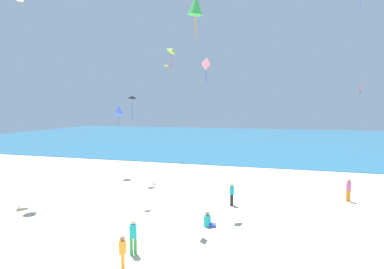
{
  "coord_description": "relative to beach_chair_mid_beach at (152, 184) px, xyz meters",
  "views": [
    {
      "loc": [
        4.17,
        -6.88,
        6.31
      ],
      "look_at": [
        0.0,
        8.79,
        4.82
      ],
      "focal_mm": 26.25,
      "sensor_mm": 36.0,
      "label": 1
    }
  ],
  "objects": [
    {
      "name": "person_7",
      "position": [
        3.5,
        -11.1,
        0.54
      ],
      "size": [
        0.37,
        0.37,
        1.39
      ],
      "rotation": [
        0.0,
        0.0,
        0.43
      ],
      "color": "orange",
      "rests_on": "ground_plane"
    },
    {
      "name": "kite_black",
      "position": [
        0.08,
        -3.28,
        6.79
      ],
      "size": [
        0.59,
        0.6,
        1.61
      ],
      "rotation": [
        0.0,
        0.0,
        4.04
      ],
      "color": "black"
    },
    {
      "name": "person_2",
      "position": [
        3.34,
        -9.89,
        0.64
      ],
      "size": [
        0.43,
        0.43,
        1.56
      ],
      "rotation": [
        0.0,
        0.0,
        2.2
      ],
      "color": "green",
      "rests_on": "ground_plane"
    },
    {
      "name": "kite_green",
      "position": [
        6.41,
        -10.99,
        9.52
      ],
      "size": [
        0.78,
        0.78,
        1.39
      ],
      "rotation": [
        0.0,
        0.0,
        0.82
      ],
      "color": "green"
    },
    {
      "name": "person_5",
      "position": [
        14.33,
        0.29,
        0.63
      ],
      "size": [
        0.41,
        0.41,
        1.55
      ],
      "rotation": [
        0.0,
        0.0,
        2.0
      ],
      "color": "orange",
      "rests_on": "ground_plane"
    },
    {
      "name": "person_0",
      "position": [
        5.89,
        -6.18,
        0.04
      ],
      "size": [
        0.66,
        0.41,
        0.82
      ],
      "rotation": [
        0.0,
        0.0,
        0.06
      ],
      "color": "#19ADB2",
      "rests_on": "ground_plane"
    },
    {
      "name": "kite_blue",
      "position": [
        -4.6,
        3.11,
        5.96
      ],
      "size": [
        1.17,
        1.24,
        1.94
      ],
      "rotation": [
        0.0,
        0.0,
        3.7
      ],
      "color": "blue"
    },
    {
      "name": "beach_chair_far_left",
      "position": [
        -6.03,
        -6.68,
        -0.03
      ],
      "size": [
        0.84,
        0.82,
        0.53
      ],
      "rotation": [
        0.0,
        0.0,
        0.61
      ],
      "color": "white",
      "rests_on": "ground_plane"
    },
    {
      "name": "kite_pink",
      "position": [
        5.14,
        -3.33,
        8.73
      ],
      "size": [
        0.44,
        0.63,
        1.65
      ],
      "rotation": [
        0.0,
        0.0,
        3.86
      ],
      "color": "pink"
    },
    {
      "name": "kite_red",
      "position": [
        17.95,
        11.65,
        8.23
      ],
      "size": [
        0.22,
        0.8,
        1.23
      ],
      "rotation": [
        0.0,
        0.0,
        1.49
      ],
      "color": "red"
    },
    {
      "name": "kite_yellow",
      "position": [
        -3.44,
        12.97,
        11.43
      ],
      "size": [
        0.51,
        0.42,
        0.94
      ],
      "rotation": [
        0.0,
        0.0,
        6.12
      ],
      "color": "yellow"
    },
    {
      "name": "ground_plane",
      "position": [
        4.64,
        -3.62,
        -0.26
      ],
      "size": [
        120.0,
        120.0,
        0.0
      ],
      "primitive_type": "plane",
      "color": "beige"
    },
    {
      "name": "beach_chair_mid_beach",
      "position": [
        0.0,
        0.0,
        0.0
      ],
      "size": [
        0.82,
        0.84,
        0.58
      ],
      "rotation": [
        0.0,
        0.0,
        4.17
      ],
      "color": "white",
      "rests_on": "ground_plane"
    },
    {
      "name": "ocean_water",
      "position": [
        4.64,
        39.93,
        -0.24
      ],
      "size": [
        120.0,
        60.0,
        0.05
      ],
      "primitive_type": "cube",
      "color": "#236084",
      "rests_on": "ground_plane"
    },
    {
      "name": "person_4",
      "position": [
        6.73,
        -2.58,
        0.6
      ],
      "size": [
        0.38,
        0.38,
        1.5
      ],
      "rotation": [
        0.0,
        0.0,
        5.95
      ],
      "color": "black",
      "rests_on": "ground_plane"
    },
    {
      "name": "kite_lime",
      "position": [
        3.74,
        -5.57,
        9.23
      ],
      "size": [
        0.64,
        0.71,
        1.16
      ],
      "rotation": [
        0.0,
        0.0,
        5.08
      ],
      "color": "#99DB33"
    }
  ]
}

